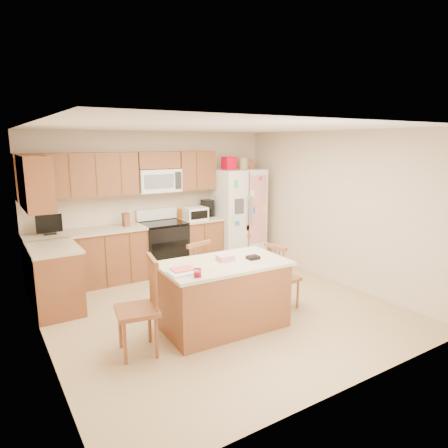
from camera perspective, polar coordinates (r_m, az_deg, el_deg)
ground at (r=5.78m, az=-0.69°, el=-11.98°), size 4.50×4.50×0.00m
room_shell at (r=5.37m, az=-0.72°, el=2.26°), size 4.60×4.60×2.52m
cabinetry at (r=6.71m, az=-16.03°, el=-0.87°), size 3.36×1.56×2.15m
stove at (r=7.26m, az=-8.71°, el=-3.19°), size 0.76×0.65×1.13m
refrigerator at (r=7.85m, az=1.95°, el=1.40°), size 0.90×0.79×2.04m
island at (r=5.10m, az=-0.05°, el=-10.02°), size 1.60×0.98×0.95m
windsor_chair_left at (r=4.57m, az=-11.98°, el=-11.82°), size 0.52×0.54×1.09m
windsor_chair_back at (r=5.58m, az=-4.57°, el=-7.64°), size 0.52×0.50×1.01m
windsor_chair_right at (r=5.69m, az=8.17°, el=-7.64°), size 0.45×0.46×0.95m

